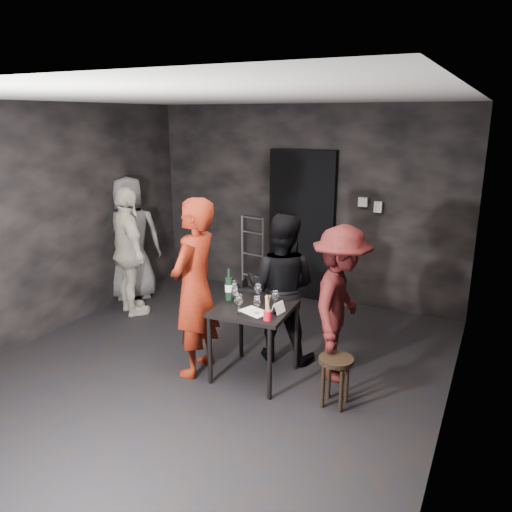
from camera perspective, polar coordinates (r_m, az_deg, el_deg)
The scene contains 26 objects.
floor at distance 5.33m, azimuth -5.00°, elevation -12.76°, with size 4.50×5.00×0.02m, color black.
ceiling at distance 4.69m, azimuth -5.82°, elevation 17.63°, with size 4.50×5.00×0.02m, color silver.
wall_back at distance 7.03m, azimuth 5.48°, elevation 5.94°, with size 4.50×0.04×2.70m, color black.
wall_left at distance 6.30m, azimuth -23.08°, elevation 3.60°, with size 0.04×5.00×2.70m, color black.
wall_right at distance 4.15m, azimuth 22.07°, elevation -2.10°, with size 0.04×5.00×2.70m, color black.
doorway at distance 7.04m, azimuth 5.23°, elevation 3.46°, with size 0.95×0.10×2.10m, color black.
wallbox_upper at distance 6.71m, azimuth 12.15°, elevation 6.06°, with size 0.12×0.06×0.12m, color #B7B7B2.
wallbox_lower at distance 6.68m, azimuth 13.79°, elevation 5.47°, with size 0.10×0.06×0.14m, color #B7B7B2.
hand_truck at distance 7.42m, azimuth -0.51°, elevation -2.55°, with size 0.38×0.33×1.13m.
tasting_table at distance 4.91m, azimuth -0.21°, elevation -6.85°, with size 0.72×0.72×0.75m.
stool at distance 4.62m, azimuth 9.10°, elevation -12.60°, with size 0.31×0.31×0.47m.
server_red at distance 4.91m, azimuth -7.09°, elevation -1.66°, with size 0.79×0.52×2.16m, color maroon.
woman_black at distance 5.25m, azimuth 2.89°, elevation -3.17°, with size 0.82×0.45×1.68m, color black.
man_maroon at distance 4.92m, azimuth 9.60°, elevation -5.11°, with size 1.04×0.48×1.61m, color #431212.
bystander_cream at distance 6.61m, azimuth -14.38°, elevation 1.34°, with size 1.11×0.53×1.90m, color beige.
bystander_grey at distance 7.20m, azimuth -14.24°, elevation 3.03°, with size 0.99×0.54×2.03m, color slate.
tasting_mat at distance 4.74m, azimuth -0.18°, elevation -6.39°, with size 0.27×0.18×0.00m, color white.
wine_glass_a at distance 4.89m, azimuth -2.45°, elevation -4.50°, with size 0.08×0.08×0.20m, color white, non-canonical shape.
wine_glass_b at distance 5.03m, azimuth -2.52°, elevation -3.83°, with size 0.08×0.08×0.21m, color white, non-canonical shape.
wine_glass_c at distance 4.95m, azimuth 0.21°, elevation -4.18°, with size 0.08×0.08×0.21m, color white, non-canonical shape.
wine_glass_d at distance 4.67m, azimuth -1.98°, elevation -5.42°, with size 0.08×0.08×0.21m, color white, non-canonical shape.
wine_glass_e at distance 4.67m, azimuth 0.12°, elevation -5.52°, with size 0.07×0.07×0.19m, color white, non-canonical shape.
wine_glass_f at distance 4.81m, azimuth 2.19°, elevation -4.88°, with size 0.07×0.07×0.19m, color white, non-canonical shape.
wine_bottle at distance 5.01m, azimuth -3.10°, elevation -3.66°, with size 0.08×0.08×0.33m.
breadstick_cup at distance 4.53m, azimuth 1.35°, elevation -6.00°, with size 0.08×0.08×0.25m.
reserved_card at distance 4.71m, azimuth 2.36°, elevation -5.88°, with size 0.09×0.14×0.11m, color white, non-canonical shape.
Camera 1 is at (2.50, -3.97, 2.54)m, focal length 35.00 mm.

